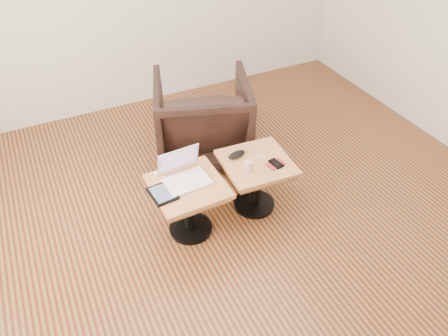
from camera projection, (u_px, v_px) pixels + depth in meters
name	position (u px, v px, depth m)	size (l,w,h in m)	color
room_shell	(257.00, 69.00, 2.53)	(4.52, 4.52, 2.71)	#431C0F
side_table_left	(189.00, 196.00, 3.16)	(0.52, 0.52, 0.46)	black
side_table_right	(256.00, 173.00, 3.37)	(0.54, 0.54, 0.46)	black
laptop	(184.00, 174.00, 3.11)	(0.33, 0.29, 0.22)	white
tablet	(162.00, 194.00, 3.00)	(0.19, 0.23, 0.02)	black
charging_adapter	(156.00, 174.00, 3.16)	(0.04, 0.04, 0.02)	white
glasses_case	(237.00, 155.00, 3.32)	(0.15, 0.07, 0.05)	black
striped_cup	(248.00, 166.00, 3.18)	(0.06, 0.06, 0.08)	#C3547A
earbuds_tangle	(260.00, 157.00, 3.33)	(0.06, 0.04, 0.01)	white
phone_on_sleeve	(276.00, 164.00, 3.26)	(0.15, 0.13, 0.02)	maroon
armchair	(203.00, 118.00, 3.91)	(0.81, 0.84, 0.76)	black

